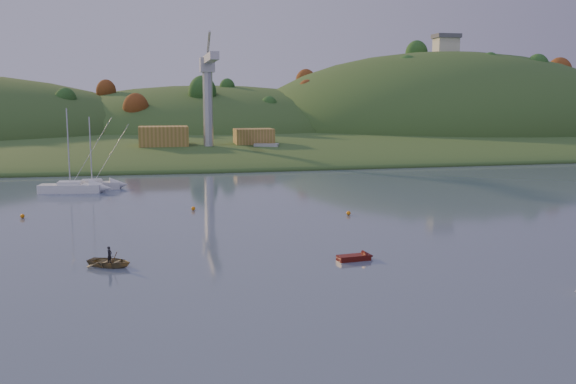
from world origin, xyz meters
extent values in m
cube|color=#26471C|center=(0.00, 230.00, 0.00)|extent=(620.00, 220.00, 1.50)
ellipsoid|color=#26471C|center=(0.00, 165.00, 0.00)|extent=(640.00, 150.00, 7.00)
ellipsoid|color=#26471C|center=(10.00, 210.00, 0.00)|extent=(140.00, 120.00, 36.00)
ellipsoid|color=#26471C|center=(95.00, 195.00, 0.00)|extent=(150.00, 130.00, 60.00)
cube|color=beige|center=(95.00, 195.00, 32.50)|extent=(8.00, 6.00, 5.00)
cube|color=#595960|center=(95.00, 195.00, 35.70)|extent=(9.00, 7.00, 1.50)
cube|color=slate|center=(5.00, 122.00, 1.20)|extent=(42.00, 16.00, 2.40)
cube|color=olive|center=(-8.00, 123.00, 4.80)|extent=(11.00, 8.00, 4.80)
cube|color=olive|center=(13.00, 124.00, 4.40)|extent=(9.00, 7.00, 4.00)
cylinder|color=#B7B7BC|center=(2.00, 120.00, 11.40)|extent=(2.20, 2.20, 18.00)
cube|color=#B7B7BC|center=(2.00, 120.00, 20.90)|extent=(3.20, 3.20, 3.20)
cube|color=#B7B7BC|center=(2.00, 111.00, 21.90)|extent=(1.80, 18.00, 1.60)
cube|color=#B7B7BC|center=(2.00, 125.00, 21.90)|extent=(1.80, 10.00, 1.60)
cube|color=silver|center=(-19.52, 73.33, 0.54)|extent=(8.10, 3.34, 1.08)
cube|color=silver|center=(-19.52, 73.33, 1.13)|extent=(3.15, 2.13, 0.69)
cylinder|color=silver|center=(-19.52, 73.33, 5.99)|extent=(0.18, 0.18, 9.82)
cylinder|color=silver|center=(-19.52, 73.33, 1.38)|extent=(3.13, 0.52, 0.12)
cylinder|color=silver|center=(-19.52, 73.33, 1.48)|extent=(2.77, 0.71, 0.36)
cube|color=white|center=(-22.36, 70.82, 0.60)|extent=(9.07, 3.85, 1.21)
cube|color=white|center=(-22.36, 70.82, 1.26)|extent=(3.54, 2.42, 0.77)
cylinder|color=silver|center=(-22.36, 70.82, 6.70)|extent=(0.18, 0.18, 10.98)
cylinder|color=silver|center=(-22.36, 70.82, 1.51)|extent=(3.50, 0.62, 0.12)
cylinder|color=white|center=(-22.36, 70.82, 1.61)|extent=(3.09, 0.79, 0.36)
imported|color=olive|center=(-14.13, 26.92, 0.39)|extent=(4.63, 4.21, 0.79)
imported|color=black|center=(-14.13, 26.92, 0.72)|extent=(0.55, 0.62, 1.43)
cube|color=#4E100B|center=(6.11, 24.70, 0.23)|extent=(2.93, 1.49, 0.47)
cone|color=#4E100B|center=(7.50, 24.89, 0.23)|extent=(1.12, 1.24, 1.12)
cube|color=slate|center=(15.00, 118.00, 0.82)|extent=(13.59, 8.43, 1.65)
cube|color=#B7B7BC|center=(15.00, 118.00, 2.19)|extent=(6.08, 4.36, 2.19)
sphere|color=orange|center=(11.96, 45.04, 0.25)|extent=(0.50, 0.50, 0.50)
sphere|color=orange|center=(-25.33, 51.00, 0.25)|extent=(0.50, 0.50, 0.50)
sphere|color=orange|center=(-5.76, 52.03, 0.25)|extent=(0.50, 0.50, 0.50)
camera|label=1|loc=(-10.34, -26.22, 13.79)|focal=40.00mm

